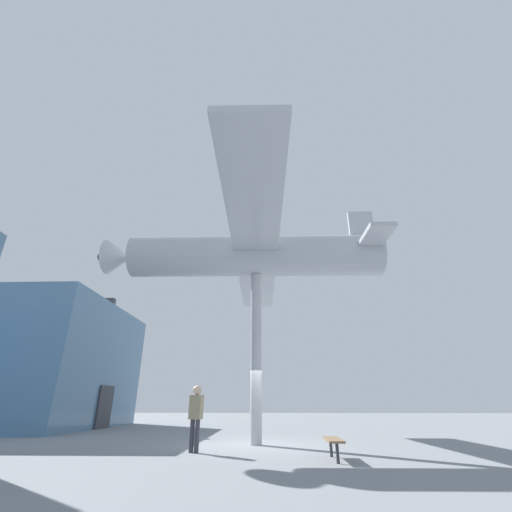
# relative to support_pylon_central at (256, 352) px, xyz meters

# --- Properties ---
(ground_plane) EXTENTS (80.00, 80.00, 0.00)m
(ground_plane) POSITION_rel_support_pylon_central_xyz_m (0.00, 0.00, -3.19)
(ground_plane) COLOR gray
(support_pylon_central) EXTENTS (0.43, 0.43, 6.38)m
(support_pylon_central) POSITION_rel_support_pylon_central_xyz_m (0.00, 0.00, 0.00)
(support_pylon_central) COLOR #B7B7BC
(support_pylon_central) RESTS_ON ground_plane
(suspended_airplane) EXTENTS (16.34, 12.36, 3.03)m
(suspended_airplane) POSITION_rel_support_pylon_central_xyz_m (-0.00, 0.24, 4.09)
(suspended_airplane) COLOR #B2B7BC
(suspended_airplane) RESTS_ON support_pylon_central
(visitor_person) EXTENTS (0.34, 0.45, 1.88)m
(visitor_person) POSITION_rel_support_pylon_central_xyz_m (-2.08, 1.81, -2.08)
(visitor_person) COLOR #383842
(visitor_person) RESTS_ON ground_plane
(plaza_bench) EXTENTS (1.45, 0.44, 0.50)m
(plaza_bench) POSITION_rel_support_pylon_central_xyz_m (-3.36, -2.17, -2.76)
(plaza_bench) COLOR #846647
(plaza_bench) RESTS_ON ground_plane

